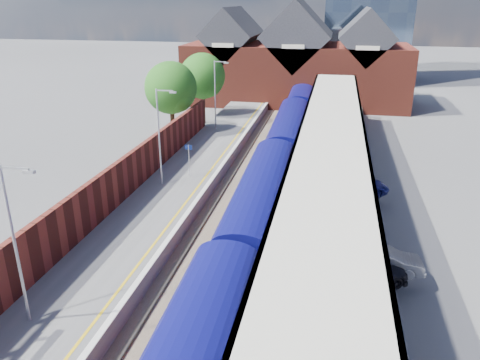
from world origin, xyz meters
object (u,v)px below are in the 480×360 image
object	(u,v)px
parked_car_blue	(361,185)
platform_sign	(189,155)
parked_car_silver	(384,261)
lamp_post_c	(161,131)
parked_car_dark	(362,271)
train	(278,157)
lamp_post_d	(216,91)
lamp_post_b	(16,237)

from	to	relation	value
parked_car_blue	platform_sign	bearing A→B (deg)	78.13
parked_car_silver	lamp_post_c	bearing A→B (deg)	54.60
parked_car_dark	train	bearing A→B (deg)	0.08
lamp_post_c	parked_car_dark	xyz separation A→B (m)	(13.77, -10.33, -3.35)
train	lamp_post_d	bearing A→B (deg)	124.48
parked_car_blue	parked_car_dark	bearing A→B (deg)	170.00
lamp_post_c	platform_sign	xyz separation A→B (m)	(1.36, 2.00, -2.30)
lamp_post_b	parked_car_silver	size ratio (longest dim) A/B	1.84
lamp_post_c	platform_sign	bearing A→B (deg)	55.74
lamp_post_c	parked_car_blue	xyz separation A→B (m)	(14.13, 1.19, -3.45)
lamp_post_d	parked_car_silver	distance (m)	29.35
parked_car_dark	parked_car_blue	bearing A→B (deg)	-23.37
lamp_post_c	parked_car_blue	bearing A→B (deg)	4.81
lamp_post_b	parked_car_blue	size ratio (longest dim) A/B	1.81
lamp_post_c	parked_car_blue	world-z (taller)	lamp_post_c
platform_sign	parked_car_dark	xyz separation A→B (m)	(12.41, -12.33, -1.05)
lamp_post_c	lamp_post_d	world-z (taller)	same
lamp_post_c	parked_car_silver	world-z (taller)	lamp_post_c
lamp_post_b	platform_sign	size ratio (longest dim) A/B	2.80
platform_sign	parked_car_blue	bearing A→B (deg)	-3.63
train	parked_car_blue	size ratio (longest dim) A/B	17.06
train	parked_car_silver	xyz separation A→B (m)	(7.01, -13.65, -0.49)
train	parked_car_dark	world-z (taller)	train
train	parked_car_blue	bearing A→B (deg)	-28.27
lamp_post_b	lamp_post_c	distance (m)	16.00
parked_car_blue	lamp_post_d	bearing A→B (deg)	35.41
train	parked_car_silver	distance (m)	15.35
platform_sign	lamp_post_c	bearing A→B (deg)	-124.26
platform_sign	parked_car_silver	distance (m)	17.50
train	lamp_post_d	size ratio (longest dim) A/B	9.42
train	lamp_post_c	size ratio (longest dim) A/B	9.42
parked_car_dark	lamp_post_b	bearing A→B (deg)	90.79
lamp_post_b	platform_sign	xyz separation A→B (m)	(1.36, 18.00, -2.30)
lamp_post_d	platform_sign	distance (m)	14.25
train	platform_sign	distance (m)	7.00
lamp_post_c	parked_car_silver	xyz separation A→B (m)	(14.86, -9.09, -3.36)
lamp_post_b	parked_car_blue	distance (m)	22.52
train	lamp_post_d	world-z (taller)	lamp_post_d
parked_car_silver	parked_car_dark	xyz separation A→B (m)	(-1.09, -1.24, 0.01)
parked_car_dark	lamp_post_c	bearing A→B (deg)	31.54
lamp_post_c	train	bearing A→B (deg)	30.15
train	lamp_post_b	xyz separation A→B (m)	(-7.86, -20.56, 2.87)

